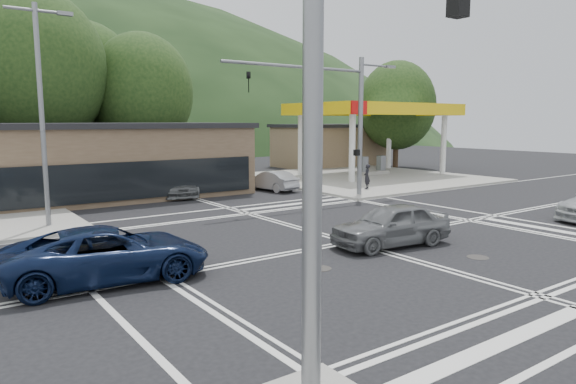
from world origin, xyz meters
TOP-DOWN VIEW (x-y plane):
  - ground at (0.00, 0.00)m, footprint 120.00×120.00m
  - sidewalk_ne at (15.00, 15.00)m, footprint 16.00×16.00m
  - gas_station_canopy at (16.99, 15.99)m, footprint 12.32×8.34m
  - convenience_store at (20.00, 25.00)m, footprint 10.00×6.00m
  - commercial_row at (-8.00, 17.00)m, footprint 24.00×8.00m
  - hill_north at (0.00, 90.00)m, footprint 252.00×126.00m
  - tree_n_b at (-6.00, 24.00)m, footprint 9.00×9.00m
  - tree_n_c at (1.00, 24.00)m, footprint 7.60×7.60m
  - tree_n_e at (-2.00, 28.00)m, footprint 8.40×8.40m
  - tree_ne at (24.00, 20.00)m, footprint 7.20×7.20m
  - streetlight_nw at (-8.44, 9.00)m, footprint 2.50×0.25m
  - signal_mast_ne at (6.95, 8.20)m, footprint 11.65×0.30m
  - signal_mast_sw at (-6.39, -8.20)m, footprint 9.14×0.28m
  - car_blue_west at (-8.52, 0.50)m, footprint 5.76×3.16m
  - car_grey_center at (0.85, -1.22)m, footprint 4.66×2.35m
  - car_queue_a at (5.50, 13.43)m, footprint 1.90×4.01m
  - car_queue_b at (1.00, 16.91)m, footprint 2.21×4.63m
  - car_northbound at (-0.50, 14.89)m, footprint 2.86×5.27m
  - pedestrian at (10.28, 9.71)m, footprint 0.68×0.62m

SIDE VIEW (x-z plane):
  - ground at x=0.00m, z-range 0.00..0.00m
  - hill_north at x=0.00m, z-range -70.00..70.00m
  - sidewalk_ne at x=15.00m, z-range 0.00..0.15m
  - car_queue_a at x=5.50m, z-range 0.00..1.27m
  - car_northbound at x=-0.50m, z-range 0.00..1.45m
  - car_grey_center at x=0.85m, z-range 0.00..1.52m
  - car_queue_b at x=1.00m, z-range 0.00..1.53m
  - car_blue_west at x=-8.52m, z-range 0.00..1.53m
  - pedestrian at x=10.28m, z-range 0.15..1.70m
  - convenience_store at x=20.00m, z-range 0.00..3.80m
  - commercial_row at x=-8.00m, z-range 0.00..4.00m
  - gas_station_canopy at x=16.99m, z-range 2.17..7.92m
  - streetlight_nw at x=-8.44m, z-range 0.55..9.55m
  - signal_mast_ne at x=6.95m, z-range 1.07..9.07m
  - signal_mast_sw at x=-6.39m, z-range 1.12..9.12m
  - tree_ne at x=24.00m, z-range 0.85..10.84m
  - tree_n_c at x=1.00m, z-range 1.06..11.93m
  - tree_n_e at x=-2.00m, z-range 1.15..13.13m
  - tree_n_b at x=-6.00m, z-range 1.30..14.28m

